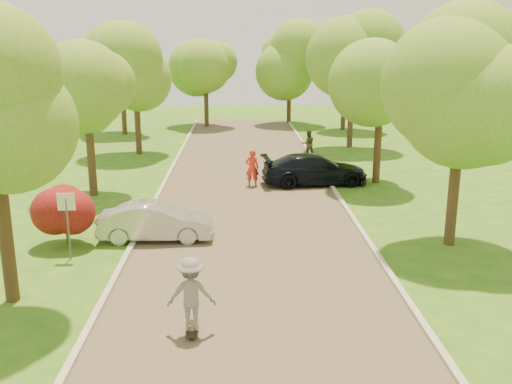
{
  "coord_description": "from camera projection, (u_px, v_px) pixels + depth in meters",
  "views": [
    {
      "loc": [
        -0.43,
        -13.28,
        6.67
      ],
      "look_at": [
        0.24,
        7.31,
        1.3
      ],
      "focal_mm": 40.0,
      "sensor_mm": 36.0,
      "label": 1
    }
  ],
  "objects": [
    {
      "name": "tree_l_midb",
      "position": [
        91.0,
        93.0,
        24.78
      ],
      "size": [
        4.3,
        4.2,
        6.62
      ],
      "color": "#382619",
      "rests_on": "ground"
    },
    {
      "name": "silver_sedan",
      "position": [
        156.0,
        222.0,
        19.88
      ],
      "size": [
        3.98,
        1.41,
        1.31
      ],
      "primitive_type": "imported",
      "rotation": [
        0.0,
        0.0,
        1.58
      ],
      "color": "#ADAEB2",
      "rests_on": "ground"
    },
    {
      "name": "street_sign",
      "position": [
        67.0,
        212.0,
        17.83
      ],
      "size": [
        0.55,
        0.06,
        2.17
      ],
      "color": "#59595E",
      "rests_on": "ground"
    },
    {
      "name": "tree_bg_b",
      "position": [
        348.0,
        59.0,
        44.35
      ],
      "size": [
        5.12,
        5.0,
        7.95
      ],
      "color": "#382619",
      "rests_on": "ground"
    },
    {
      "name": "curb_left",
      "position": [
        145.0,
        219.0,
        22.14
      ],
      "size": [
        0.18,
        60.0,
        0.12
      ],
      "primitive_type": "cube",
      "color": "#B2AD9E",
      "rests_on": "ground"
    },
    {
      "name": "tree_r_mida",
      "position": [
        470.0,
        80.0,
        18.2
      ],
      "size": [
        5.13,
        5.0,
        7.95
      ],
      "color": "#382619",
      "rests_on": "ground"
    },
    {
      "name": "tree_r_far",
      "position": [
        357.0,
        57.0,
        36.5
      ],
      "size": [
        5.33,
        5.2,
        8.34
      ],
      "color": "#382619",
      "rests_on": "ground"
    },
    {
      "name": "ground",
      "position": [
        256.0,
        313.0,
        14.54
      ],
      "size": [
        100.0,
        100.0,
        0.0
      ],
      "primitive_type": "plane",
      "color": "#2A6117",
      "rests_on": "ground"
    },
    {
      "name": "dark_sedan",
      "position": [
        315.0,
        169.0,
        27.72
      ],
      "size": [
        5.33,
        2.62,
        1.49
      ],
      "primitive_type": "imported",
      "rotation": [
        0.0,
        0.0,
        1.68
      ],
      "color": "black",
      "rests_on": "ground"
    },
    {
      "name": "tree_bg_d",
      "position": [
        292.0,
        60.0,
        48.15
      ],
      "size": [
        5.12,
        5.0,
        7.72
      ],
      "color": "#382619",
      "rests_on": "ground"
    },
    {
      "name": "tree_bg_a",
      "position": [
        124.0,
        63.0,
        41.94
      ],
      "size": [
        5.12,
        5.0,
        7.72
      ],
      "color": "#382619",
      "rests_on": "ground"
    },
    {
      "name": "tree_bg_c",
      "position": [
        208.0,
        65.0,
        46.07
      ],
      "size": [
        4.92,
        4.8,
        7.33
      ],
      "color": "#382619",
      "rests_on": "ground"
    },
    {
      "name": "skateboarder",
      "position": [
        191.0,
        294.0,
        13.31
      ],
      "size": [
        1.17,
        0.7,
        1.79
      ],
      "primitive_type": "imported",
      "rotation": [
        0.0,
        0.0,
        3.17
      ],
      "color": "slate",
      "rests_on": "longboard"
    },
    {
      "name": "person_striped",
      "position": [
        252.0,
        168.0,
        27.32
      ],
      "size": [
        0.65,
        0.43,
        1.79
      ],
      "primitive_type": "imported",
      "rotation": [
        0.0,
        0.0,
        3.14
      ],
      "color": "red",
      "rests_on": "ground"
    },
    {
      "name": "road",
      "position": [
        249.0,
        220.0,
        22.28
      ],
      "size": [
        8.0,
        60.0,
        0.01
      ],
      "primitive_type": "cube",
      "color": "#4C4438",
      "rests_on": "ground"
    },
    {
      "name": "person_olive",
      "position": [
        308.0,
        144.0,
        34.25
      ],
      "size": [
        0.89,
        0.73,
        1.68
      ],
      "primitive_type": "imported",
      "rotation": [
        0.0,
        0.0,
        3.26
      ],
      "color": "#313822",
      "rests_on": "ground"
    },
    {
      "name": "tree_r_midb",
      "position": [
        385.0,
        83.0,
        27.05
      ],
      "size": [
        4.51,
        4.4,
        7.01
      ],
      "color": "#382619",
      "rests_on": "ground"
    },
    {
      "name": "longboard",
      "position": [
        192.0,
        329.0,
        13.54
      ],
      "size": [
        0.28,
        0.92,
        0.11
      ],
      "rotation": [
        0.0,
        0.0,
        3.17
      ],
      "color": "black",
      "rests_on": "ground"
    },
    {
      "name": "tree_l_far",
      "position": [
        138.0,
        64.0,
        34.24
      ],
      "size": [
        4.92,
        4.8,
        7.79
      ],
      "color": "#382619",
      "rests_on": "ground"
    },
    {
      "name": "red_shrub",
      "position": [
        66.0,
        213.0,
        19.39
      ],
      "size": [
        1.7,
        1.7,
        1.95
      ],
      "color": "#382619",
      "rests_on": "ground"
    },
    {
      "name": "curb_right",
      "position": [
        352.0,
        217.0,
        22.39
      ],
      "size": [
        0.18,
        60.0,
        0.12
      ],
      "primitive_type": "cube",
      "color": "#B2AD9E",
      "rests_on": "ground"
    }
  ]
}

